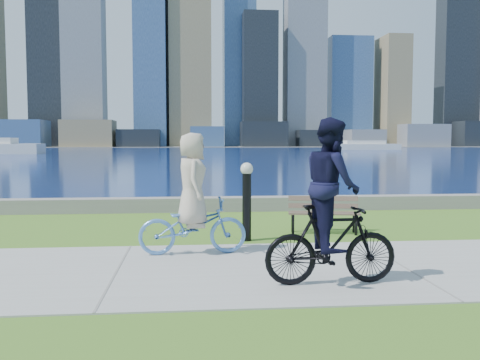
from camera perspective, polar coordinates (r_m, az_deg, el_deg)
The scene contains 11 objects.
ground at distance 8.08m, azimuth 16.75°, elevation -8.82°, with size 320.00×320.00×0.00m, color #3B651A.
concrete_path at distance 8.07m, azimuth 16.75°, elevation -8.75°, with size 80.00×3.50×0.02m, color gray.
seawall at distance 13.90m, azimuth 7.06°, elevation -2.46°, with size 90.00×0.50×0.35m, color slate.
bay_water at distance 79.35m, azimuth -3.31°, elevation 3.02°, with size 320.00×131.00×0.01m, color navy.
far_shore at distance 137.32m, azimuth -4.23°, elevation 3.60°, with size 320.00×30.00×0.12m, color slate.
city_skyline at distance 137.90m, azimuth -5.86°, elevation 13.32°, with size 179.47×22.74×76.00m.
ferry_far at distance 96.93m, azimuth 13.13°, elevation 3.56°, with size 12.17×3.48×1.65m.
park_bench at distance 10.51m, azimuth 8.91°, elevation -3.27°, with size 1.42×0.69×0.70m.
bollard_lamp at distance 9.53m, azimuth 0.73°, elevation -1.74°, with size 0.23×0.23×1.41m.
cyclist_woman at distance 8.39m, azimuth -5.09°, elevation -3.13°, with size 0.69×1.72×1.90m.
cyclist_man at distance 6.68m, azimuth 9.72°, elevation -3.67°, with size 0.63×1.67×2.06m.
Camera 1 is at (-3.01, -7.27, 1.81)m, focal length 40.00 mm.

